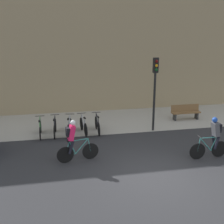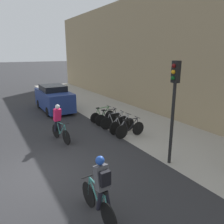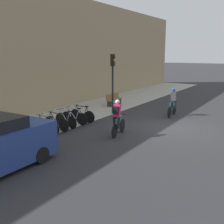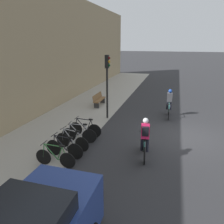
{
  "view_description": "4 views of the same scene",
  "coord_description": "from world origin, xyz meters",
  "px_view_note": "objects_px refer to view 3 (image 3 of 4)",
  "views": [
    {
      "loc": [
        -3.29,
        -8.89,
        5.23
      ],
      "look_at": [
        -0.98,
        3.05,
        1.64
      ],
      "focal_mm": 45.0,
      "sensor_mm": 36.0,
      "label": 1
    },
    {
      "loc": [
        7.05,
        -1.12,
        4.14
      ],
      "look_at": [
        -1.49,
        3.94,
        1.43
      ],
      "focal_mm": 35.0,
      "sensor_mm": 36.0,
      "label": 2
    },
    {
      "loc": [
        -14.08,
        -4.84,
        3.94
      ],
      "look_at": [
        -1.68,
        2.75,
        0.88
      ],
      "focal_mm": 45.0,
      "sensor_mm": 36.0,
      "label": 3
    },
    {
      "loc": [
        -10.84,
        0.79,
        4.62
      ],
      "look_at": [
        -1.17,
        3.59,
        1.35
      ],
      "focal_mm": 35.0,
      "sensor_mm": 36.0,
      "label": 4
    }
  ],
  "objects_px": {
    "traffic_light_pole": "(113,73)",
    "parked_bike_0": "(46,126)",
    "parked_bike_4": "(82,115)",
    "bench": "(114,99)",
    "parked_bike_2": "(66,120)",
    "parked_bike_1": "(56,123)",
    "cyclist_pink": "(117,117)",
    "parked_bike_3": "(74,117)",
    "cyclist_grey": "(173,101)"
  },
  "relations": [
    {
      "from": "parked_bike_2",
      "to": "parked_bike_4",
      "type": "distance_m",
      "value": 1.46
    },
    {
      "from": "cyclist_pink",
      "to": "parked_bike_3",
      "type": "xyz_separation_m",
      "value": [
        0.69,
        3.2,
        -0.54
      ]
    },
    {
      "from": "cyclist_pink",
      "to": "traffic_light_pole",
      "type": "bearing_deg",
      "value": 33.71
    },
    {
      "from": "parked_bike_4",
      "to": "parked_bike_2",
      "type": "bearing_deg",
      "value": -179.99
    },
    {
      "from": "traffic_light_pole",
      "to": "bench",
      "type": "bearing_deg",
      "value": 29.97
    },
    {
      "from": "parked_bike_1",
      "to": "cyclist_grey",
      "type": "bearing_deg",
      "value": -31.14
    },
    {
      "from": "parked_bike_3",
      "to": "parked_bike_2",
      "type": "bearing_deg",
      "value": -179.97
    },
    {
      "from": "traffic_light_pole",
      "to": "parked_bike_1",
      "type": "bearing_deg",
      "value": 177.16
    },
    {
      "from": "parked_bike_2",
      "to": "parked_bike_3",
      "type": "xyz_separation_m",
      "value": [
        0.73,
        0.0,
        0.01
      ]
    },
    {
      "from": "parked_bike_0",
      "to": "parked_bike_2",
      "type": "xyz_separation_m",
      "value": [
        1.46,
        0.0,
        0.01
      ]
    },
    {
      "from": "parked_bike_0",
      "to": "parked_bike_2",
      "type": "height_order",
      "value": "parked_bike_2"
    },
    {
      "from": "cyclist_pink",
      "to": "traffic_light_pole",
      "type": "distance_m",
      "value": 5.58
    },
    {
      "from": "parked_bike_1",
      "to": "parked_bike_2",
      "type": "xyz_separation_m",
      "value": [
        0.73,
        -0.0,
        -0.0
      ]
    },
    {
      "from": "bench",
      "to": "parked_bike_0",
      "type": "bearing_deg",
      "value": -171.85
    },
    {
      "from": "parked_bike_3",
      "to": "parked_bike_4",
      "type": "relative_size",
      "value": 0.98
    },
    {
      "from": "parked_bike_2",
      "to": "parked_bike_0",
      "type": "bearing_deg",
      "value": -179.97
    },
    {
      "from": "traffic_light_pole",
      "to": "bench",
      "type": "distance_m",
      "value": 3.66
    },
    {
      "from": "parked_bike_0",
      "to": "traffic_light_pole",
      "type": "xyz_separation_m",
      "value": [
        5.91,
        -0.26,
        2.28
      ]
    },
    {
      "from": "parked_bike_1",
      "to": "parked_bike_0",
      "type": "bearing_deg",
      "value": -179.93
    },
    {
      "from": "parked_bike_4",
      "to": "cyclist_pink",
      "type": "bearing_deg",
      "value": -113.96
    },
    {
      "from": "parked_bike_4",
      "to": "bench",
      "type": "height_order",
      "value": "parked_bike_4"
    },
    {
      "from": "parked_bike_4",
      "to": "traffic_light_pole",
      "type": "bearing_deg",
      "value": -4.91
    },
    {
      "from": "parked_bike_2",
      "to": "parked_bike_4",
      "type": "relative_size",
      "value": 0.98
    },
    {
      "from": "parked_bike_2",
      "to": "parked_bike_3",
      "type": "relative_size",
      "value": 1.0
    },
    {
      "from": "cyclist_grey",
      "to": "traffic_light_pole",
      "type": "bearing_deg",
      "value": 109.89
    },
    {
      "from": "bench",
      "to": "parked_bike_1",
      "type": "bearing_deg",
      "value": -171.1
    },
    {
      "from": "parked_bike_0",
      "to": "parked_bike_2",
      "type": "relative_size",
      "value": 0.98
    },
    {
      "from": "parked_bike_3",
      "to": "cyclist_grey",
      "type": "bearing_deg",
      "value": -37.93
    },
    {
      "from": "cyclist_pink",
      "to": "traffic_light_pole",
      "type": "relative_size",
      "value": 0.46
    },
    {
      "from": "parked_bike_1",
      "to": "bench",
      "type": "height_order",
      "value": "parked_bike_1"
    },
    {
      "from": "cyclist_pink",
      "to": "parked_bike_0",
      "type": "distance_m",
      "value": 3.58
    },
    {
      "from": "parked_bike_2",
      "to": "parked_bike_4",
      "type": "bearing_deg",
      "value": 0.01
    },
    {
      "from": "cyclist_grey",
      "to": "parked_bike_1",
      "type": "bearing_deg",
      "value": 148.86
    },
    {
      "from": "parked_bike_3",
      "to": "traffic_light_pole",
      "type": "height_order",
      "value": "traffic_light_pole"
    },
    {
      "from": "traffic_light_pole",
      "to": "parked_bike_0",
      "type": "bearing_deg",
      "value": 177.52
    },
    {
      "from": "parked_bike_4",
      "to": "cyclist_grey",
      "type": "bearing_deg",
      "value": -42.33
    },
    {
      "from": "parked_bike_0",
      "to": "parked_bike_3",
      "type": "height_order",
      "value": "parked_bike_3"
    },
    {
      "from": "cyclist_pink",
      "to": "parked_bike_1",
      "type": "xyz_separation_m",
      "value": [
        -0.77,
        3.2,
        -0.54
      ]
    },
    {
      "from": "parked_bike_1",
      "to": "parked_bike_4",
      "type": "height_order",
      "value": "parked_bike_4"
    },
    {
      "from": "bench",
      "to": "parked_bike_3",
      "type": "bearing_deg",
      "value": -169.07
    },
    {
      "from": "cyclist_pink",
      "to": "traffic_light_pole",
      "type": "height_order",
      "value": "traffic_light_pole"
    },
    {
      "from": "bench",
      "to": "cyclist_grey",
      "type": "bearing_deg",
      "value": -103.24
    },
    {
      "from": "parked_bike_3",
      "to": "traffic_light_pole",
      "type": "bearing_deg",
      "value": -3.95
    },
    {
      "from": "bench",
      "to": "parked_bike_4",
      "type": "bearing_deg",
      "value": -167.67
    },
    {
      "from": "parked_bike_4",
      "to": "traffic_light_pole",
      "type": "xyz_separation_m",
      "value": [
        2.99,
        -0.26,
        2.26
      ]
    },
    {
      "from": "parked_bike_0",
      "to": "parked_bike_4",
      "type": "distance_m",
      "value": 2.92
    },
    {
      "from": "parked_bike_0",
      "to": "parked_bike_2",
      "type": "bearing_deg",
      "value": 0.03
    },
    {
      "from": "traffic_light_pole",
      "to": "bench",
      "type": "height_order",
      "value": "traffic_light_pole"
    },
    {
      "from": "cyclist_grey",
      "to": "parked_bike_3",
      "type": "bearing_deg",
      "value": 142.07
    },
    {
      "from": "parked_bike_2",
      "to": "bench",
      "type": "height_order",
      "value": "parked_bike_2"
    }
  ]
}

